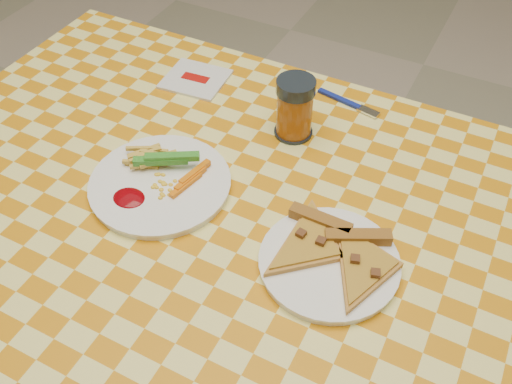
% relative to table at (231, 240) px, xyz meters
% --- Properties ---
extents(table, '(1.28, 0.88, 0.76)m').
position_rel_table_xyz_m(table, '(0.00, 0.00, 0.00)').
color(table, white).
rests_on(table, ground).
extents(plate_left, '(0.31, 0.31, 0.01)m').
position_rel_table_xyz_m(plate_left, '(-0.13, -0.00, 0.08)').
color(plate_left, white).
rests_on(plate_left, table).
extents(plate_right, '(0.27, 0.27, 0.01)m').
position_rel_table_xyz_m(plate_right, '(0.19, -0.03, 0.08)').
color(plate_right, white).
rests_on(plate_right, table).
extents(fries_veggies, '(0.17, 0.16, 0.04)m').
position_rel_table_xyz_m(fries_veggies, '(-0.14, 0.01, 0.10)').
color(fries_veggies, '#EBCE4A').
rests_on(fries_veggies, plate_left).
extents(pizza_slices, '(0.25, 0.23, 0.02)m').
position_rel_table_xyz_m(pizza_slices, '(0.19, -0.01, 0.09)').
color(pizza_slices, '#B88D38').
rests_on(pizza_slices, plate_right).
extents(drink_glass, '(0.07, 0.07, 0.12)m').
position_rel_table_xyz_m(drink_glass, '(0.01, 0.24, 0.13)').
color(drink_glass, black).
rests_on(drink_glass, table).
extents(napkin, '(0.14, 0.13, 0.01)m').
position_rel_table_xyz_m(napkin, '(-0.25, 0.30, 0.08)').
color(napkin, silver).
rests_on(napkin, table).
extents(fork, '(0.14, 0.04, 0.01)m').
position_rel_table_xyz_m(fork, '(0.07, 0.37, 0.08)').
color(fork, navy).
rests_on(fork, table).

